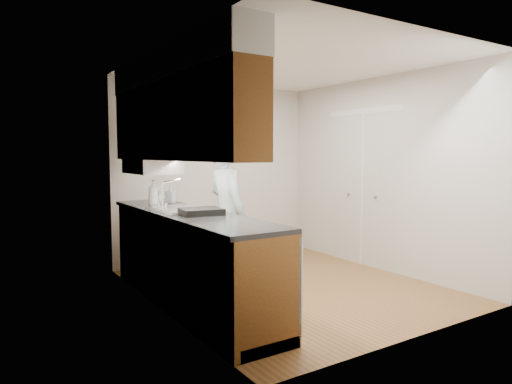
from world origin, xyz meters
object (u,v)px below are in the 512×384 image
(dish_rack, at_px, (201,211))
(soap_bottle_c, at_px, (159,198))
(soap_bottle_a, at_px, (153,193))
(person, at_px, (227,204))
(soap_bottle_b, at_px, (170,194))

(dish_rack, bearing_deg, soap_bottle_c, 98.64)
(soap_bottle_a, xyz_separation_m, dish_rack, (0.13, -0.93, -0.12))
(person, height_order, soap_bottle_c, person)
(soap_bottle_a, height_order, soap_bottle_b, soap_bottle_a)
(soap_bottle_c, relative_size, dish_rack, 0.40)
(soap_bottle_a, xyz_separation_m, soap_bottle_c, (0.11, 0.10, -0.07))
(person, height_order, soap_bottle_b, person)
(person, height_order, soap_bottle_a, person)
(person, height_order, dish_rack, person)
(soap_bottle_b, height_order, soap_bottle_c, soap_bottle_b)
(person, bearing_deg, soap_bottle_a, 58.87)
(person, bearing_deg, dish_rack, 132.57)
(soap_bottle_b, bearing_deg, soap_bottle_c, -147.58)
(person, xyz_separation_m, soap_bottle_c, (-0.58, 0.52, 0.06))
(soap_bottle_b, distance_m, dish_rack, 1.16)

